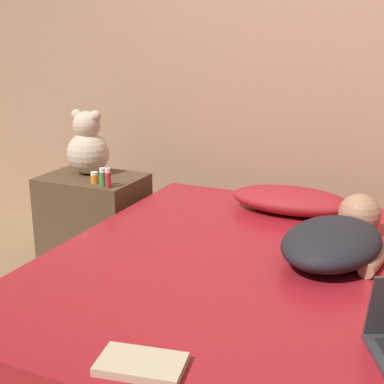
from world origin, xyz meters
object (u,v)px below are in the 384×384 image
(pillow, at_px, (291,200))
(bottle_orange, at_px, (95,178))
(bottle_green, at_px, (103,178))
(person_lying, at_px, (338,237))
(teddy_bear, at_px, (88,146))
(book, at_px, (141,364))
(bottle_red, at_px, (108,178))

(pillow, bearing_deg, bottle_orange, -170.08)
(bottle_orange, bearing_deg, bottle_green, -24.41)
(pillow, distance_m, bottle_green, 0.99)
(person_lying, relative_size, teddy_bear, 1.96)
(teddy_bear, bearing_deg, book, -51.00)
(book, bearing_deg, bottle_orange, 128.52)
(pillow, height_order, book, pillow)
(bottle_orange, relative_size, book, 0.25)
(person_lying, xyz_separation_m, book, (-0.34, -0.98, -0.07))
(person_lying, bearing_deg, book, -99.77)
(pillow, relative_size, book, 2.37)
(bottle_green, xyz_separation_m, bottle_red, (0.04, -0.01, 0.00))
(teddy_bear, xyz_separation_m, bottle_red, (0.27, -0.21, -0.11))
(person_lying, distance_m, book, 1.04)
(pillow, relative_size, bottle_red, 5.56)
(pillow, height_order, bottle_red, bottle_red)
(pillow, xyz_separation_m, bottle_red, (-0.92, -0.23, 0.07))
(person_lying, height_order, bottle_green, person_lying)
(bottle_orange, relative_size, bottle_red, 0.59)
(bottle_orange, xyz_separation_m, bottle_red, (0.12, -0.05, 0.02))
(book, bearing_deg, person_lying, 70.78)
(person_lying, relative_size, bottle_green, 7.19)
(person_lying, distance_m, bottle_orange, 1.37)
(pillow, xyz_separation_m, bottle_orange, (-1.04, -0.18, 0.04))
(bottle_green, bearing_deg, bottle_orange, 155.59)
(pillow, bearing_deg, person_lying, -55.91)
(teddy_bear, height_order, bottle_orange, teddy_bear)
(teddy_bear, bearing_deg, bottle_green, -41.36)
(book, bearing_deg, bottle_green, 127.12)
(person_lying, bearing_deg, teddy_bear, 173.13)
(bottle_green, relative_size, book, 0.40)
(teddy_bear, xyz_separation_m, book, (1.15, -1.42, -0.22))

